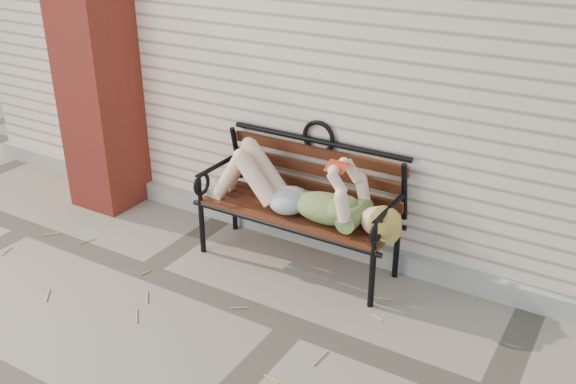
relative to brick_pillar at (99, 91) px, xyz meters
The scene contains 7 objects.
ground 2.62m from the brick_pillar, 18.06° to the right, with size 80.00×80.00×0.00m, color gray.
house_wall 3.26m from the brick_pillar, 44.37° to the left, with size 8.00×4.00×3.00m, color beige.
foundation_strip 2.49m from the brick_pillar, ahead, with size 8.00×0.10×0.15m, color gray.
brick_pillar is the anchor object (origin of this frame).
garden_bench 1.98m from the brick_pillar, ahead, with size 1.57×0.63×1.02m.
reading_woman 1.99m from the brick_pillar, ahead, with size 1.48×0.34×0.47m.
straw_scatter 1.99m from the brick_pillar, 35.47° to the right, with size 2.89×1.62×0.01m.
Camera 1 is at (1.66, -2.85, 2.49)m, focal length 40.00 mm.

